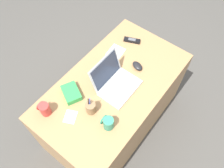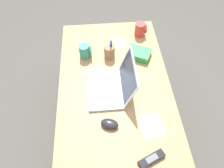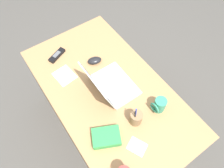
{
  "view_description": "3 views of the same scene",
  "coord_description": "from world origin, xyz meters",
  "px_view_note": "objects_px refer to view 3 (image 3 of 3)",
  "views": [
    {
      "loc": [
        -0.79,
        -0.6,
        2.29
      ],
      "look_at": [
        -0.04,
        -0.02,
        0.79
      ],
      "focal_mm": 37.38,
      "sensor_mm": 36.0,
      "label": 1
    },
    {
      "loc": [
        0.74,
        -0.08,
        1.83
      ],
      "look_at": [
        0.04,
        -0.02,
        0.82
      ],
      "focal_mm": 33.07,
      "sensor_mm": 36.0,
      "label": 2
    },
    {
      "loc": [
        -0.6,
        0.38,
        1.94
      ],
      "look_at": [
        -0.01,
        -0.03,
        0.77
      ],
      "focal_mm": 33.22,
      "sensor_mm": 36.0,
      "label": 3
    }
  ],
  "objects_px": {
    "snack_bag": "(106,137)",
    "coffee_mug_white": "(159,105)",
    "computer_mouse": "(95,60)",
    "pen_holder": "(136,118)",
    "laptop": "(109,84)",
    "cordless_phone": "(57,55)"
  },
  "relations": [
    {
      "from": "snack_bag",
      "to": "computer_mouse",
      "type": "bearing_deg",
      "value": -25.49
    },
    {
      "from": "coffee_mug_white",
      "to": "cordless_phone",
      "type": "bearing_deg",
      "value": 23.63
    },
    {
      "from": "coffee_mug_white",
      "to": "pen_holder",
      "type": "distance_m",
      "value": 0.17
    },
    {
      "from": "snack_bag",
      "to": "coffee_mug_white",
      "type": "bearing_deg",
      "value": -94.25
    },
    {
      "from": "coffee_mug_white",
      "to": "snack_bag",
      "type": "relative_size",
      "value": 0.64
    },
    {
      "from": "pen_holder",
      "to": "snack_bag",
      "type": "bearing_deg",
      "value": 86.8
    },
    {
      "from": "laptop",
      "to": "computer_mouse",
      "type": "distance_m",
      "value": 0.25
    },
    {
      "from": "computer_mouse",
      "to": "cordless_phone",
      "type": "relative_size",
      "value": 0.67
    },
    {
      "from": "laptop",
      "to": "cordless_phone",
      "type": "bearing_deg",
      "value": 19.95
    },
    {
      "from": "cordless_phone",
      "to": "laptop",
      "type": "bearing_deg",
      "value": -160.05
    },
    {
      "from": "laptop",
      "to": "pen_holder",
      "type": "height_order",
      "value": "laptop"
    },
    {
      "from": "laptop",
      "to": "computer_mouse",
      "type": "bearing_deg",
      "value": -8.39
    },
    {
      "from": "laptop",
      "to": "snack_bag",
      "type": "height_order",
      "value": "laptop"
    },
    {
      "from": "laptop",
      "to": "cordless_phone",
      "type": "relative_size",
      "value": 2.09
    },
    {
      "from": "laptop",
      "to": "pen_holder",
      "type": "bearing_deg",
      "value": 179.12
    },
    {
      "from": "coffee_mug_white",
      "to": "pen_holder",
      "type": "relative_size",
      "value": 0.63
    },
    {
      "from": "snack_bag",
      "to": "pen_holder",
      "type": "bearing_deg",
      "value": -93.2
    },
    {
      "from": "computer_mouse",
      "to": "pen_holder",
      "type": "relative_size",
      "value": 0.61
    },
    {
      "from": "coffee_mug_white",
      "to": "laptop",
      "type": "bearing_deg",
      "value": 28.77
    },
    {
      "from": "laptop",
      "to": "coffee_mug_white",
      "type": "relative_size",
      "value": 3.02
    },
    {
      "from": "laptop",
      "to": "coffee_mug_white",
      "type": "bearing_deg",
      "value": -151.23
    },
    {
      "from": "cordless_phone",
      "to": "snack_bag",
      "type": "distance_m",
      "value": 0.74
    }
  ]
}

